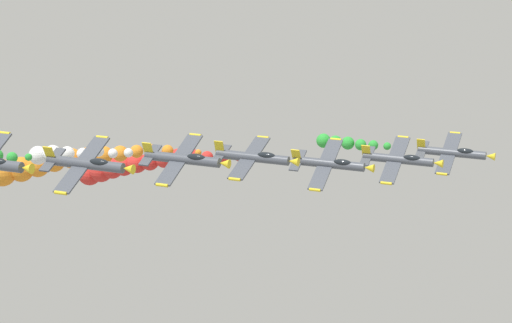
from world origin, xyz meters
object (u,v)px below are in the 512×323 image
at_px(airplane_left_inner, 399,159).
at_px(airplane_trailing, 87,164).
at_px(airplane_right_inner, 330,164).
at_px(airplane_right_outer, 184,159).
at_px(airplane_lead, 453,153).
at_px(airplane_left_outer, 254,157).

bearing_deg(airplane_left_inner, airplane_trailing, -38.33).
relative_size(airplane_right_inner, airplane_right_outer, 1.00).
bearing_deg(airplane_right_inner, airplane_trailing, -36.38).
bearing_deg(airplane_trailing, airplane_lead, 143.46).
distance_m(airplane_lead, airplane_right_outer, 40.44).
height_order(airplane_right_inner, airplane_right_outer, airplane_right_outer).
relative_size(airplane_left_outer, airplane_trailing, 1.00).
relative_size(airplane_left_inner, airplane_right_inner, 1.00).
relative_size(airplane_lead, airplane_right_inner, 1.00).
distance_m(airplane_left_inner, airplane_right_outer, 30.06).
bearing_deg(airplane_left_inner, airplane_right_inner, -44.47).
bearing_deg(airplane_right_outer, airplane_left_inner, 140.42).
distance_m(airplane_right_outer, airplane_trailing, 11.51).
bearing_deg(airplane_right_inner, airplane_right_outer, -37.13).
xyz_separation_m(airplane_lead, airplane_right_inner, (16.21, -12.13, 1.35)).
bearing_deg(airplane_trailing, airplane_right_outer, 144.92).
distance_m(airplane_right_inner, airplane_trailing, 31.68).
height_order(airplane_left_inner, airplane_trailing, airplane_trailing).
relative_size(airplane_left_outer, airplane_right_outer, 1.00).
bearing_deg(airplane_right_inner, airplane_left_inner, 135.53).
relative_size(airplane_right_inner, airplane_trailing, 1.00).
height_order(airplane_lead, airplane_right_outer, airplane_right_outer).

